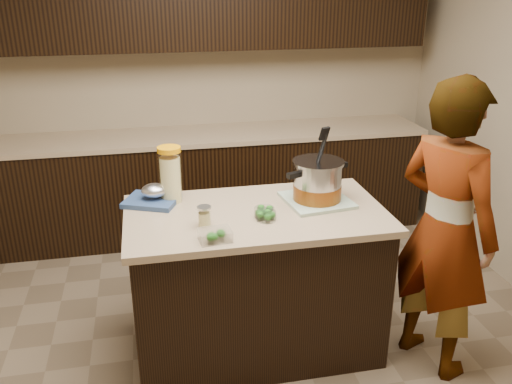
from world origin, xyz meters
TOP-DOWN VIEW (x-y plane):
  - ground_plane at (0.00, 0.00)m, footprint 4.00×4.00m
  - room_shell at (0.00, 0.00)m, footprint 4.04×4.04m
  - back_cabinets at (0.00, 1.74)m, footprint 3.60×0.63m
  - island at (0.00, 0.00)m, footprint 1.46×0.81m
  - dish_towel at (0.38, 0.07)m, footprint 0.40×0.40m
  - stock_pot at (0.38, 0.07)m, footprint 0.40×0.38m
  - lemonade_pitcher at (-0.45, 0.25)m, footprint 0.16×0.16m
  - mason_jar at (-0.30, -0.13)m, footprint 0.09×0.09m
  - broccoli_tub_left at (0.03, -0.12)m, footprint 0.13×0.13m
  - broccoli_tub_right at (0.03, -0.07)m, footprint 0.12×0.12m
  - broccoli_tub_rect at (-0.27, -0.31)m, footprint 0.17×0.13m
  - blue_tray at (-0.56, 0.25)m, footprint 0.36×0.33m
  - person at (0.98, -0.33)m, footprint 0.61×0.73m

SIDE VIEW (x-z plane):
  - ground_plane at x=0.00m, z-range 0.00..0.00m
  - island at x=0.00m, z-range 0.00..0.90m
  - person at x=0.98m, z-range 0.00..1.69m
  - dish_towel at x=0.38m, z-range 0.90..0.92m
  - broccoli_tub_left at x=0.03m, z-range 0.90..0.95m
  - broccoli_tub_right at x=0.03m, z-range 0.90..0.95m
  - broccoli_tub_rect at x=-0.27m, z-range 0.90..0.95m
  - blue_tray at x=-0.56m, z-range 0.88..0.99m
  - back_cabinets at x=0.00m, z-range -0.22..2.10m
  - mason_jar at x=-0.30m, z-range 0.89..1.01m
  - stock_pot at x=0.38m, z-range 0.81..1.23m
  - lemonade_pitcher at x=-0.45m, z-range 0.89..1.22m
  - room_shell at x=0.00m, z-range 0.35..3.07m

